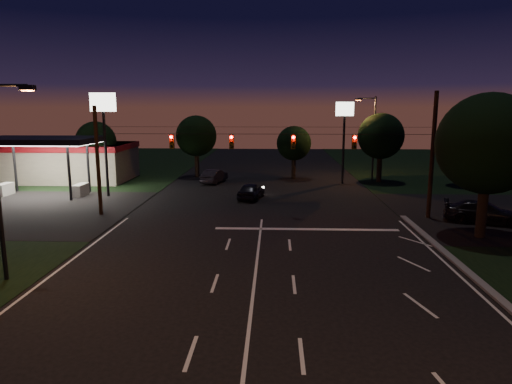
# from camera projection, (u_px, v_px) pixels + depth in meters

# --- Properties ---
(ground) EXTENTS (140.00, 140.00, 0.00)m
(ground) POSITION_uv_depth(u_px,v_px,m) (252.00, 302.00, 18.70)
(ground) COLOR black
(ground) RESTS_ON ground
(cross_street_left) EXTENTS (20.00, 16.00, 0.02)m
(cross_street_left) POSITION_uv_depth(u_px,v_px,m) (4.00, 211.00, 35.22)
(cross_street_left) COLOR black
(cross_street_left) RESTS_ON ground
(stop_bar) EXTENTS (12.00, 0.50, 0.01)m
(stop_bar) POSITION_uv_depth(u_px,v_px,m) (306.00, 229.00, 29.87)
(stop_bar) COLOR silver
(stop_bar) RESTS_ON ground
(utility_pole_right) EXTENTS (0.30, 0.30, 9.00)m
(utility_pole_right) POSITION_uv_depth(u_px,v_px,m) (428.00, 218.00, 32.95)
(utility_pole_right) COLOR black
(utility_pole_right) RESTS_ON ground
(utility_pole_left) EXTENTS (0.28, 0.28, 8.00)m
(utility_pole_left) POSITION_uv_depth(u_px,v_px,m) (101.00, 215.00, 33.91)
(utility_pole_left) COLOR black
(utility_pole_left) RESTS_ON ground
(signal_span) EXTENTS (24.00, 0.40, 1.56)m
(signal_span) POSITION_uv_depth(u_px,v_px,m) (262.00, 141.00, 32.39)
(signal_span) COLOR black
(signal_span) RESTS_ON ground
(gas_station) EXTENTS (14.20, 16.10, 5.25)m
(gas_station) POSITION_uv_depth(u_px,v_px,m) (63.00, 159.00, 48.99)
(gas_station) COLOR gray
(gas_station) RESTS_ON ground
(pole_sign_left_near) EXTENTS (2.20, 0.30, 9.10)m
(pole_sign_left_near) POSITION_uv_depth(u_px,v_px,m) (104.00, 118.00, 39.59)
(pole_sign_left_near) COLOR black
(pole_sign_left_near) RESTS_ON ground
(pole_sign_right) EXTENTS (1.80, 0.30, 8.40)m
(pole_sign_right) POSITION_uv_depth(u_px,v_px,m) (344.00, 123.00, 46.70)
(pole_sign_right) COLOR black
(pole_sign_right) RESTS_ON ground
(street_light_left) EXTENTS (2.20, 0.35, 9.00)m
(street_light_left) POSITION_uv_depth(u_px,v_px,m) (1.00, 168.00, 20.15)
(street_light_left) COLOR black
(street_light_left) RESTS_ON ground
(street_light_right_far) EXTENTS (2.20, 0.35, 9.00)m
(street_light_right_far) POSITION_uv_depth(u_px,v_px,m) (372.00, 132.00, 48.72)
(street_light_right_far) COLOR black
(street_light_right_far) RESTS_ON ground
(tree_right_near) EXTENTS (6.00, 6.00, 8.76)m
(tree_right_near) POSITION_uv_depth(u_px,v_px,m) (487.00, 145.00, 27.10)
(tree_right_near) COLOR black
(tree_right_near) RESTS_ON ground
(tree_far_a) EXTENTS (4.20, 4.20, 6.42)m
(tree_far_a) POSITION_uv_depth(u_px,v_px,m) (97.00, 142.00, 48.22)
(tree_far_a) COLOR black
(tree_far_a) RESTS_ON ground
(tree_far_b) EXTENTS (4.60, 4.60, 6.98)m
(tree_far_b) POSITION_uv_depth(u_px,v_px,m) (197.00, 136.00, 51.69)
(tree_far_b) COLOR black
(tree_far_b) RESTS_ON ground
(tree_far_c) EXTENTS (3.80, 3.80, 5.86)m
(tree_far_c) POSITION_uv_depth(u_px,v_px,m) (294.00, 144.00, 50.38)
(tree_far_c) COLOR black
(tree_far_c) RESTS_ON ground
(tree_far_d) EXTENTS (4.80, 4.80, 7.30)m
(tree_far_d) POSITION_uv_depth(u_px,v_px,m) (381.00, 137.00, 47.91)
(tree_far_d) COLOR black
(tree_far_d) RESTS_ON ground
(tree_far_e) EXTENTS (4.00, 4.00, 6.18)m
(tree_far_e) POSITION_uv_depth(u_px,v_px,m) (465.00, 145.00, 45.73)
(tree_far_e) COLOR black
(tree_far_e) RESTS_ON ground
(car_oncoming_a) EXTENTS (2.50, 4.45, 1.43)m
(car_oncoming_a) POSITION_uv_depth(u_px,v_px,m) (251.00, 191.00, 39.64)
(car_oncoming_a) COLOR black
(car_oncoming_a) RESTS_ON ground
(car_oncoming_b) EXTENTS (2.52, 4.60, 1.44)m
(car_oncoming_b) POSITION_uv_depth(u_px,v_px,m) (214.00, 176.00, 48.09)
(car_oncoming_b) COLOR black
(car_oncoming_b) RESTS_ON ground
(car_cross) EXTENTS (5.65, 3.73, 1.52)m
(car_cross) POSITION_uv_depth(u_px,v_px,m) (484.00, 212.00, 31.29)
(car_cross) COLOR black
(car_cross) RESTS_ON ground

